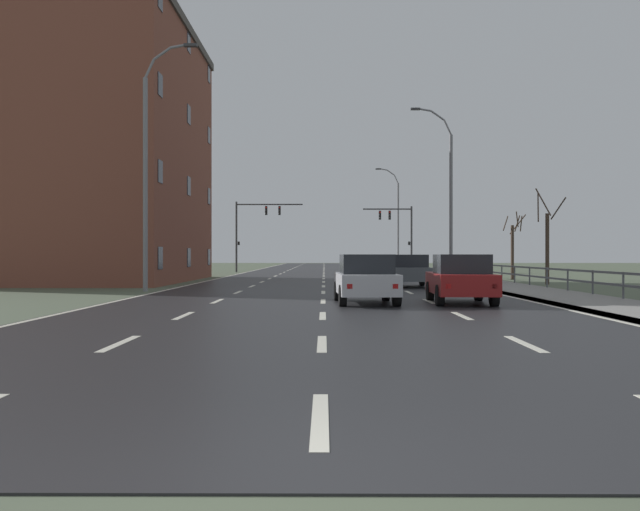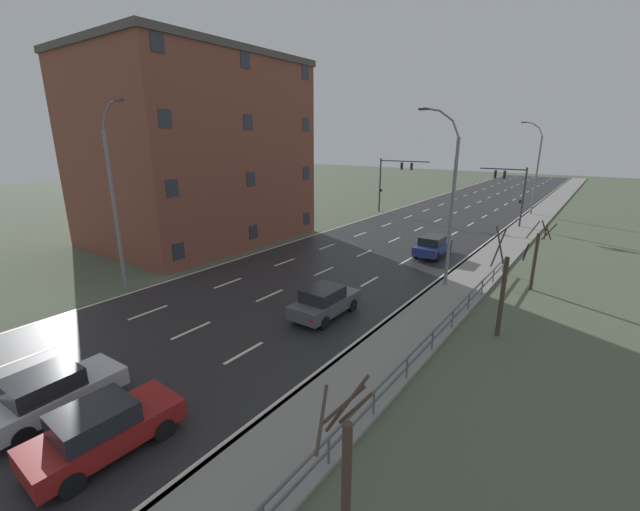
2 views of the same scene
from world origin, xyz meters
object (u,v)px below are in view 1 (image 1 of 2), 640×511
street_lamp_left_bank (149,169)px  street_lamp_midground (448,196)px  traffic_signal_left (253,223)px  car_near_right (390,266)px  street_lamp_distant (397,220)px  car_distant (409,270)px  traffic_signal_right (400,227)px  brick_building (79,153)px  car_far_right (461,279)px  car_mid_centre (366,279)px

street_lamp_left_bank → street_lamp_midground: bearing=38.1°
traffic_signal_left → car_near_right: 18.87m
street_lamp_left_bank → traffic_signal_left: bearing=88.1°
street_lamp_distant → traffic_signal_left: (-13.85, -8.43, -0.71)m
traffic_signal_left → car_near_right: size_ratio=1.53×
street_lamp_distant → car_distant: size_ratio=2.55×
street_lamp_left_bank → car_near_right: size_ratio=2.56×
traffic_signal_left → traffic_signal_right: bearing=0.1°
street_lamp_left_bank → traffic_signal_right: bearing=66.3°
car_distant → brick_building: bearing=159.1°
car_near_right → car_far_right: (-0.16, -24.96, 0.00)m
traffic_signal_left → brick_building: (-8.03, -21.48, 3.15)m
traffic_signal_left → brick_building: size_ratio=0.38×
car_near_right → car_far_right: same height
street_lamp_midground → traffic_signal_left: size_ratio=1.63×
street_lamp_midground → traffic_signal_left: street_lamp_midground is taller
street_lamp_distant → car_distant: 37.49m
traffic_signal_right → traffic_signal_left: size_ratio=0.93×
car_mid_centre → car_distant: same height
traffic_signal_right → car_mid_centre: size_ratio=1.43×
street_lamp_midground → car_near_right: (-2.90, 5.88, -4.27)m
street_lamp_midground → traffic_signal_right: (-0.61, 20.85, -1.02)m
car_mid_centre → car_distant: 11.69m
traffic_signal_right → car_near_right: bearing=-98.7°
traffic_signal_left → car_near_right: bearing=-53.8°
car_far_right → car_distant: (-0.24, 11.25, 0.00)m
street_lamp_distant → car_near_right: street_lamp_distant is taller
car_mid_centre → traffic_signal_right: bearing=79.9°
car_near_right → street_lamp_midground: bearing=-65.3°
traffic_signal_left → car_distant: traffic_signal_left is taller
street_lamp_distant → traffic_signal_left: bearing=-148.7°
traffic_signal_left → car_distant: size_ratio=1.55×
street_lamp_midground → traffic_signal_right: bearing=91.7°
street_lamp_distant → traffic_signal_right: size_ratio=1.76×
traffic_signal_right → car_mid_centre: (-5.48, -40.04, -3.25)m
street_lamp_midground → brick_building: 22.02m
street_lamp_distant → brick_building: (-21.88, -29.91, 2.44)m
street_lamp_midground → car_distant: size_ratio=2.52×
traffic_signal_right → car_far_right: 40.14m
car_near_right → car_mid_centre: (-3.18, -25.07, 0.00)m
brick_building → car_distant: bearing=-21.2°
street_lamp_left_bank → car_mid_centre: 12.37m
brick_building → traffic_signal_left: bearing=69.5°
car_near_right → car_distant: bearing=-93.3°
street_lamp_distant → street_lamp_midground: bearing=-90.0°
traffic_signal_left → car_distant: (10.52, -28.66, -3.61)m
car_mid_centre → brick_building: brick_building is taller
street_lamp_left_bank → traffic_signal_right: 35.57m
street_lamp_distant → brick_building: brick_building is taller
brick_building → street_lamp_left_bank: bearing=-57.8°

